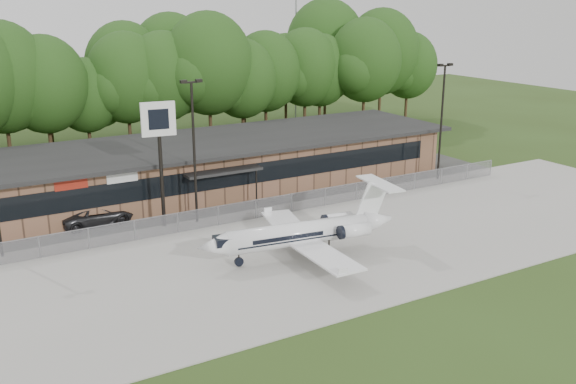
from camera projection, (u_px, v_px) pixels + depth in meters
ground at (399, 294)px, 34.90m from camera, size 160.00×160.00×0.00m
apron at (320, 247)px, 41.51m from camera, size 64.00×18.00×0.08m
parking_lot at (241, 201)px, 51.05m from camera, size 50.00×9.00×0.06m
terminal at (218, 163)px, 54.11m from camera, size 41.00×11.65×4.30m
fence at (268, 207)px, 47.10m from camera, size 46.00×0.04×1.52m
treeline at (146, 78)px, 67.55m from camera, size 72.00×12.00×15.00m
radio_mast at (296, 24)px, 81.66m from camera, size 0.20×0.20×25.00m
light_pole_mid at (194, 141)px, 44.45m from camera, size 1.55×0.30×10.23m
light_pole_right at (442, 113)px, 55.51m from camera, size 1.55×0.30×10.23m
business_jet at (305, 234)px, 39.47m from camera, size 13.03×11.65×4.38m
suv at (97, 215)px, 45.55m from camera, size 5.34×2.79×1.43m
pole_sign at (159, 133)px, 43.33m from camera, size 2.34×0.57×8.87m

